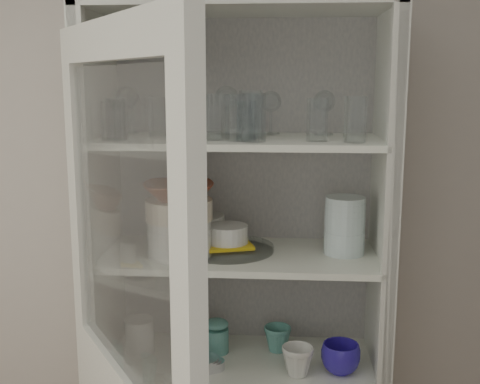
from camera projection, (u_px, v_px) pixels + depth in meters
The scene contains 33 objects.
wall_back at pixel (193, 224), 2.33m from camera, with size 3.60×0.02×2.60m, color #AEA69B.
pantry_cabinet at pixel (241, 330), 2.23m from camera, with size 1.00×0.45×2.10m.
tumbler_0 at pixel (116, 119), 1.92m from camera, with size 0.07×0.07×0.14m, color silver.
tumbler_1 at pixel (111, 121), 1.91m from camera, with size 0.06×0.06×0.13m, color silver.
tumbler_2 at pixel (246, 121), 1.90m from camera, with size 0.06×0.06×0.13m, color silver.
tumbler_3 at pixel (254, 117), 1.88m from camera, with size 0.08×0.08×0.15m, color silver.
tumbler_4 at pixel (237, 118), 1.91m from camera, with size 0.07×0.07×0.15m, color silver.
tumbler_5 at pixel (355, 120), 1.86m from camera, with size 0.07×0.07×0.14m, color silver.
tumbler_6 at pixel (317, 120), 1.90m from camera, with size 0.07×0.07×0.14m, color silver.
tumbler_7 at pixel (117, 119), 2.01m from camera, with size 0.06×0.06×0.13m, color silver.
tumbler_8 at pixel (119, 118), 2.03m from camera, with size 0.06×0.06×0.13m, color silver.
tumbler_9 at pixel (158, 117), 2.03m from camera, with size 0.07×0.07×0.13m, color silver.
tumbler_10 at pixel (251, 114), 2.02m from camera, with size 0.08×0.08×0.16m, color silver.
tumbler_11 at pixel (247, 116), 2.00m from camera, with size 0.07×0.07×0.15m, color silver.
goblet_0 at pixel (128, 108), 2.14m from camera, with size 0.08×0.08×0.19m, color silver, non-canonical shape.
goblet_1 at pixel (227, 108), 2.09m from camera, with size 0.08×0.08×0.19m, color silver, non-canonical shape.
goblet_2 at pixel (271, 111), 2.13m from camera, with size 0.07×0.07×0.17m, color silver, non-canonical shape.
goblet_3 at pixel (324, 111), 2.09m from camera, with size 0.08×0.08×0.17m, color silver, non-canonical shape.
plate_stack_front at pixel (180, 238), 2.05m from camera, with size 0.22×0.22×0.13m, color silver.
plate_stack_back at pixel (195, 228), 2.24m from camera, with size 0.22×0.22×0.10m, color silver.
cream_bowl at pixel (179, 209), 2.03m from camera, with size 0.23×0.23×0.07m, color beige.
terracotta_bowl at pixel (179, 191), 2.02m from camera, with size 0.24×0.24×0.06m, color brown.
glass_platter at pixel (228, 248), 2.11m from camera, with size 0.33×0.33×0.02m, color silver.
yellow_trivet at pixel (228, 244), 2.11m from camera, with size 0.16×0.16×0.01m, color gold.
white_ramekin at pixel (227, 234), 2.10m from camera, with size 0.14×0.14×0.06m, color silver.
grey_bowl_stack at pixel (345, 225), 2.06m from camera, with size 0.14×0.14×0.20m, color silver.
mug_blue at pixel (341, 358), 2.06m from camera, with size 0.13×0.13×0.11m, color #232293.
mug_teal at pixel (277, 339), 2.23m from camera, with size 0.10×0.10×0.09m, color #29766D.
mug_white at pixel (298, 361), 2.04m from camera, with size 0.11×0.11×0.10m, color silver.
teal_jar at pixel (216, 338), 2.22m from camera, with size 0.09×0.09×0.11m.
measuring_cups at pixel (204, 363), 2.09m from camera, with size 0.11×0.11×0.04m, color silver.
white_canister at pixel (140, 335), 2.22m from camera, with size 0.11×0.11×0.13m, color silver.
tumbler_12 at pixel (214, 117), 1.94m from camera, with size 0.07×0.07×0.15m, color silver.
Camera 1 is at (0.35, -0.75, 1.86)m, focal length 45.00 mm.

